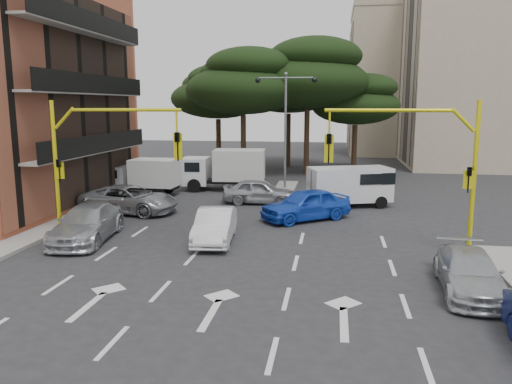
# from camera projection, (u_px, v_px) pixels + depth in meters

# --- Properties ---
(ground) EXTENTS (120.00, 120.00, 0.00)m
(ground) POSITION_uv_depth(u_px,v_px,m) (243.00, 260.00, 18.88)
(ground) COLOR #28282B
(ground) RESTS_ON ground
(median_strip) EXTENTS (1.40, 6.00, 0.15)m
(median_strip) POSITION_uv_depth(u_px,v_px,m) (285.00, 189.00, 34.43)
(median_strip) COLOR gray
(median_strip) RESTS_ON ground
(apartment_beige_far) EXTENTS (16.20, 12.15, 16.70)m
(apartment_beige_far) POSITION_uv_depth(u_px,v_px,m) (420.00, 82.00, 58.23)
(apartment_beige_far) COLOR tan
(apartment_beige_far) RESTS_ON ground
(pine_left_near) EXTENTS (9.15, 9.15, 10.23)m
(pine_left_near) POSITION_uv_depth(u_px,v_px,m) (244.00, 81.00, 39.51)
(pine_left_near) COLOR #382616
(pine_left_near) RESTS_ON ground
(pine_center) EXTENTS (9.98, 9.98, 11.16)m
(pine_center) POSITION_uv_depth(u_px,v_px,m) (308.00, 73.00, 40.57)
(pine_center) COLOR #382616
(pine_center) RESTS_ON ground
(pine_left_far) EXTENTS (8.32, 8.32, 9.30)m
(pine_left_far) POSITION_uv_depth(u_px,v_px,m) (218.00, 92.00, 43.98)
(pine_left_far) COLOR #382616
(pine_left_far) RESTS_ON ground
(pine_right) EXTENTS (7.49, 7.49, 8.37)m
(pine_right) POSITION_uv_depth(u_px,v_px,m) (357.00, 99.00, 42.26)
(pine_right) COLOR #382616
(pine_right) RESTS_ON ground
(pine_back) EXTENTS (9.15, 9.15, 10.23)m
(pine_back) POSITION_uv_depth(u_px,v_px,m) (289.00, 84.00, 45.86)
(pine_back) COLOR #382616
(pine_back) RESTS_ON ground
(signal_mast_right) EXTENTS (5.79, 0.37, 6.00)m
(signal_mast_right) POSITION_uv_depth(u_px,v_px,m) (426.00, 156.00, 19.09)
(signal_mast_right) COLOR yellow
(signal_mast_right) RESTS_ON ground
(signal_mast_left) EXTENTS (5.79, 0.37, 6.00)m
(signal_mast_left) POSITION_uv_depth(u_px,v_px,m) (94.00, 151.00, 21.18)
(signal_mast_left) COLOR yellow
(signal_mast_left) RESTS_ON ground
(street_lamp_center) EXTENTS (4.16, 0.36, 7.77)m
(street_lamp_center) POSITION_uv_depth(u_px,v_px,m) (286.00, 110.00, 33.49)
(street_lamp_center) COLOR slate
(street_lamp_center) RESTS_ON median_strip
(car_white_hatch) EXTENTS (1.93, 4.41, 1.41)m
(car_white_hatch) POSITION_uv_depth(u_px,v_px,m) (215.00, 226.00, 21.34)
(car_white_hatch) COLOR silver
(car_white_hatch) RESTS_ON ground
(car_blue_compact) EXTENTS (4.90, 4.35, 1.60)m
(car_blue_compact) POSITION_uv_depth(u_px,v_px,m) (306.00, 205.00, 25.32)
(car_blue_compact) COLOR #1741BD
(car_blue_compact) RESTS_ON ground
(car_silver_wagon) EXTENTS (2.71, 5.36, 1.49)m
(car_silver_wagon) POSITION_uv_depth(u_px,v_px,m) (87.00, 223.00, 21.55)
(car_silver_wagon) COLOR #A6A9AE
(car_silver_wagon) RESTS_ON ground
(car_silver_cross_a) EXTENTS (5.68, 3.24, 1.49)m
(car_silver_cross_a) POSITION_uv_depth(u_px,v_px,m) (129.00, 199.00, 27.02)
(car_silver_cross_a) COLOR gray
(car_silver_cross_a) RESTS_ON ground
(car_silver_cross_b) EXTENTS (4.36, 1.84, 1.47)m
(car_silver_cross_b) POSITION_uv_depth(u_px,v_px,m) (260.00, 191.00, 29.51)
(car_silver_cross_b) COLOR #A0A3A8
(car_silver_cross_b) RESTS_ON ground
(car_silver_parked) EXTENTS (2.06, 4.52, 1.28)m
(car_silver_parked) POSITION_uv_depth(u_px,v_px,m) (469.00, 273.00, 15.60)
(car_silver_parked) COLOR #A8ACB0
(car_silver_parked) RESTS_ON ground
(van_white) EXTENTS (5.02, 3.49, 2.30)m
(van_white) POSITION_uv_depth(u_px,v_px,m) (349.00, 186.00, 28.73)
(van_white) COLOR silver
(van_white) RESTS_ON ground
(box_truck_a) EXTENTS (4.86, 2.18, 2.36)m
(box_truck_a) POSITION_uv_depth(u_px,v_px,m) (142.00, 177.00, 32.23)
(box_truck_a) COLOR silver
(box_truck_a) RESTS_ON ground
(box_truck_b) EXTENTS (5.87, 2.90, 2.79)m
(box_truck_b) POSITION_uv_depth(u_px,v_px,m) (225.00, 170.00, 34.06)
(box_truck_b) COLOR silver
(box_truck_b) RESTS_ON ground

